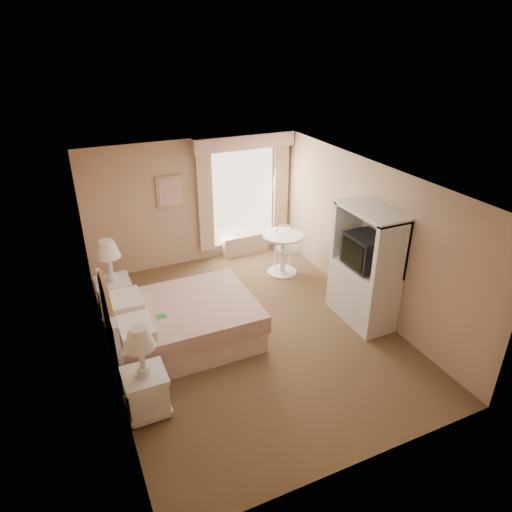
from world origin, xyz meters
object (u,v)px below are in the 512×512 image
nightstand_far (113,288)px  armoire (364,275)px  cafe_chair (286,245)px  bed (177,323)px  nightstand_near (145,382)px  round_table (283,247)px

nightstand_far → armoire: bearing=-26.2°
cafe_chair → nightstand_far: bearing=179.8°
bed → armoire: 3.02m
bed → nightstand_far: (-0.72, 1.20, 0.15)m
nightstand_near → nightstand_far: 2.42m
nightstand_near → armoire: (3.65, 0.62, 0.33)m
nightstand_near → nightstand_far: (-0.00, 2.42, 0.03)m
nightstand_far → armoire: size_ratio=0.69×
round_table → bed: bearing=-151.8°
nightstand_near → armoire: 3.72m
bed → cafe_chair: size_ratio=2.27×
cafe_chair → bed: bearing=-155.3°
bed → armoire: bearing=-11.5°
nightstand_near → nightstand_far: nightstand_far is taller
nightstand_near → bed: bearing=59.4°
bed → round_table: 2.82m
nightstand_far → armoire: armoire is taller
bed → round_table: bed is taller
round_table → cafe_chair: (0.11, 0.07, 0.00)m
bed → nightstand_far: 1.41m
bed → armoire: armoire is taller
armoire → nightstand_far: bearing=153.8°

